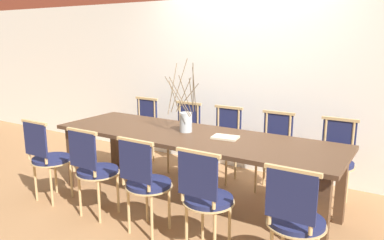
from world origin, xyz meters
name	(u,v)px	position (x,y,z in m)	size (l,w,h in m)	color
ground_plane	(192,202)	(0.00, 0.00, 0.00)	(16.00, 16.00, 0.00)	#9E7047
wall_rear	(246,47)	(0.00, 1.30, 1.60)	(12.00, 0.06, 3.20)	white
dining_table	(192,142)	(0.00, 0.00, 0.66)	(3.04, 0.92, 0.75)	#4C3321
chair_near_leftend	(48,156)	(-1.31, -0.77, 0.50)	(0.42, 0.42, 0.90)	#1E234C
chair_near_left	(94,168)	(-0.63, -0.77, 0.50)	(0.42, 0.42, 0.90)	#1E234C
chair_near_center	(145,180)	(0.00, -0.77, 0.50)	(0.42, 0.42, 0.90)	#1E234C
chair_near_right	(206,196)	(0.60, -0.77, 0.50)	(0.42, 0.42, 0.90)	#1E234C
chair_near_rightend	(295,218)	(1.31, -0.77, 0.50)	(0.42, 0.42, 0.90)	#1E234C
chair_far_leftend	(142,127)	(-1.30, 0.77, 0.50)	(0.42, 0.42, 0.90)	#1E234C
chair_far_left	(184,134)	(-0.60, 0.77, 0.50)	(0.42, 0.42, 0.90)	#1E234C
chair_far_center	(224,140)	(-0.03, 0.77, 0.50)	(0.42, 0.42, 0.90)	#1E234C
chair_far_right	(273,148)	(0.60, 0.77, 0.50)	(0.42, 0.42, 0.90)	#1E234C
chair_far_rightend	(335,158)	(1.27, 0.77, 0.50)	(0.42, 0.42, 0.90)	#1E234C
vase_centerpiece	(186,120)	(-0.11, 0.06, 0.88)	(0.33, 0.34, 0.76)	#B2BCC1
book_stack	(225,137)	(0.36, 0.04, 0.76)	(0.27, 0.20, 0.02)	beige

